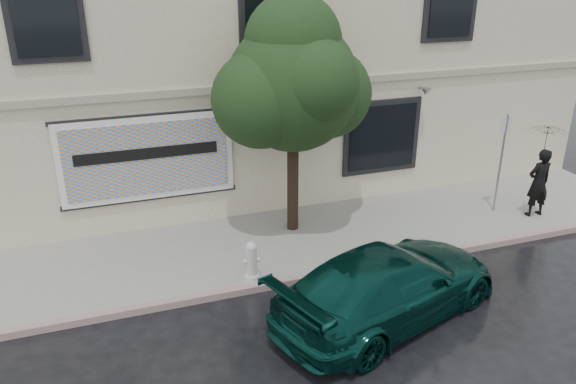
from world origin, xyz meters
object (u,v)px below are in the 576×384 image
object	(u,v)px
pedestrian	(539,183)
street_tree	(293,86)
car	(389,284)
fire_hydrant	(251,261)

from	to	relation	value
pedestrian	street_tree	distance (m)	7.10
car	street_tree	distance (m)	5.10
street_tree	pedestrian	bearing A→B (deg)	-12.19
car	fire_hydrant	world-z (taller)	car
car	fire_hydrant	distance (m)	2.99
car	street_tree	size ratio (longest dim) A/B	0.96
pedestrian	street_tree	xyz separation A→B (m)	(-6.40, 1.38, 2.73)
street_tree	fire_hydrant	bearing A→B (deg)	-129.62
pedestrian	street_tree	world-z (taller)	street_tree
pedestrian	street_tree	bearing A→B (deg)	-11.49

